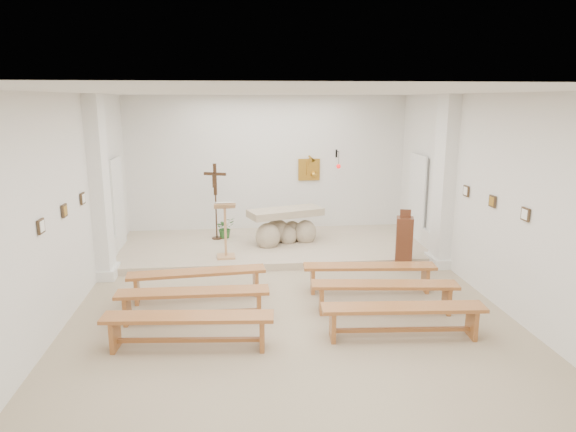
{
  "coord_description": "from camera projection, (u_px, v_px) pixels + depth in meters",
  "views": [
    {
      "loc": [
        -0.86,
        -7.85,
        3.41
      ],
      "look_at": [
        0.15,
        1.6,
        1.23
      ],
      "focal_mm": 32.0,
      "sensor_mm": 36.0,
      "label": 1
    }
  ],
  "objects": [
    {
      "name": "ground",
      "position": [
        289.0,
        310.0,
        8.46
      ],
      "size": [
        7.0,
        10.0,
        0.0
      ],
      "primitive_type": "cube",
      "color": "tan",
      "rests_on": "ground"
    },
    {
      "name": "donation_pedestal",
      "position": [
        404.0,
        243.0,
        10.45
      ],
      "size": [
        0.41,
        0.41,
        1.24
      ],
      "rotation": [
        0.0,
        0.0,
        -0.28
      ],
      "color": "#5C2D1A",
      "rests_on": "ground"
    },
    {
      "name": "station_frame_right_mid",
      "position": [
        492.0,
        201.0,
        8.63
      ],
      "size": [
        0.03,
        0.2,
        0.2
      ],
      "primitive_type": "cube",
      "color": "#3F2D1B",
      "rests_on": "wall_right"
    },
    {
      "name": "station_frame_right_front",
      "position": [
        525.0,
        214.0,
        7.66
      ],
      "size": [
        0.03,
        0.2,
        0.2
      ],
      "primitive_type": "cube",
      "color": "#3F2D1B",
      "rests_on": "wall_right"
    },
    {
      "name": "pilaster_right",
      "position": [
        444.0,
        183.0,
        10.36
      ],
      "size": [
        0.26,
        0.55,
        3.5
      ],
      "primitive_type": "cube",
      "color": "white",
      "rests_on": "ground"
    },
    {
      "name": "wall_right",
      "position": [
        500.0,
        202.0,
        8.43
      ],
      "size": [
        0.02,
        10.0,
        3.5
      ],
      "primitive_type": "cube",
      "color": "silver",
      "rests_on": "ground"
    },
    {
      "name": "bench_left_front",
      "position": [
        197.0,
        278.0,
        8.9
      ],
      "size": [
        2.39,
        0.58,
        0.5
      ],
      "rotation": [
        0.0,
        0.0,
        0.09
      ],
      "color": "#A4652F",
      "rests_on": "ground"
    },
    {
      "name": "station_frame_left_mid",
      "position": [
        64.0,
        211.0,
        7.91
      ],
      "size": [
        0.03,
        0.2,
        0.2
      ],
      "primitive_type": "cube",
      "color": "#3F2D1B",
      "rests_on": "wall_left"
    },
    {
      "name": "sanctuary_platform",
      "position": [
        273.0,
        246.0,
        11.84
      ],
      "size": [
        6.98,
        3.0,
        0.15
      ],
      "primitive_type": "cube",
      "color": "#BDA791",
      "rests_on": "ground"
    },
    {
      "name": "station_frame_left_rear",
      "position": [
        83.0,
        198.0,
        8.88
      ],
      "size": [
        0.03,
        0.2,
        0.2
      ],
      "primitive_type": "cube",
      "color": "#3F2D1B",
      "rests_on": "wall_left"
    },
    {
      "name": "station_frame_right_rear",
      "position": [
        466.0,
        191.0,
        9.6
      ],
      "size": [
        0.03,
        0.2,
        0.2
      ],
      "primitive_type": "cube",
      "color": "#3F2D1B",
      "rests_on": "wall_right"
    },
    {
      "name": "bench_right_second",
      "position": [
        384.0,
        290.0,
        8.3
      ],
      "size": [
        2.39,
        0.64,
        0.5
      ],
      "rotation": [
        0.0,
        0.0,
        -0.11
      ],
      "color": "#A4652F",
      "rests_on": "ground"
    },
    {
      "name": "wall_left",
      "position": [
        59.0,
        212.0,
        7.71
      ],
      "size": [
        0.02,
        10.0,
        3.5
      ],
      "primitive_type": "cube",
      "color": "silver",
      "rests_on": "ground"
    },
    {
      "name": "altar",
      "position": [
        285.0,
        229.0,
        11.81
      ],
      "size": [
        1.81,
        1.17,
        0.87
      ],
      "rotation": [
        0.0,
        0.0,
        0.33
      ],
      "color": "tan",
      "rests_on": "sanctuary_platform"
    },
    {
      "name": "radiator_right",
      "position": [
        429.0,
        244.0,
        11.37
      ],
      "size": [
        0.1,
        0.85,
        0.52
      ],
      "primitive_type": "cube",
      "color": "silver",
      "rests_on": "ground"
    },
    {
      "name": "bench_right_third",
      "position": [
        403.0,
        314.0,
        7.4
      ],
      "size": [
        2.38,
        0.55,
        0.5
      ],
      "rotation": [
        0.0,
        0.0,
        -0.07
      ],
      "color": "#A4652F",
      "rests_on": "ground"
    },
    {
      "name": "bench_left_second",
      "position": [
        193.0,
        298.0,
        7.99
      ],
      "size": [
        2.37,
        0.41,
        0.5
      ],
      "rotation": [
        0.0,
        0.0,
        -0.02
      ],
      "color": "#A4652F",
      "rests_on": "ground"
    },
    {
      "name": "station_frame_left_front",
      "position": [
        41.0,
        226.0,
        6.94
      ],
      "size": [
        0.03,
        0.2,
        0.2
      ],
      "primitive_type": "cube",
      "color": "#3F2D1B",
      "rests_on": "wall_left"
    },
    {
      "name": "potted_plant",
      "position": [
        225.0,
        228.0,
        12.25
      ],
      "size": [
        0.58,
        0.56,
        0.49
      ],
      "primitive_type": "imported",
      "rotation": [
        0.0,
        0.0,
        0.55
      ],
      "color": "#2A5E25",
      "rests_on": "sanctuary_platform"
    },
    {
      "name": "bench_right_front",
      "position": [
        369.0,
        272.0,
        9.21
      ],
      "size": [
        2.39,
        0.58,
        0.5
      ],
      "rotation": [
        0.0,
        0.0,
        -0.09
      ],
      "color": "#A4652F",
      "rests_on": "ground"
    },
    {
      "name": "pilaster_left",
      "position": [
        100.0,
        189.0,
        9.66
      ],
      "size": [
        0.26,
        0.55,
        3.5
      ],
      "primitive_type": "cube",
      "color": "white",
      "rests_on": "ground"
    },
    {
      "name": "gold_wall_relief",
      "position": [
        309.0,
        170.0,
        13.01
      ],
      "size": [
        0.55,
        0.04,
        0.55
      ],
      "primitive_type": "cube",
      "color": "#BF8B2D",
      "rests_on": "wall_back"
    },
    {
      "name": "lectern",
      "position": [
        225.0,
        230.0,
        10.63
      ],
      "size": [
        0.46,
        0.39,
        1.23
      ],
      "rotation": [
        0.0,
        0.0,
        0.05
      ],
      "color": "tan",
      "rests_on": "sanctuary_platform"
    },
    {
      "name": "wall_back",
      "position": [
        268.0,
        166.0,
        12.91
      ],
      "size": [
        7.0,
        0.02,
        3.5
      ],
      "primitive_type": "cube",
      "color": "silver",
      "rests_on": "ground"
    },
    {
      "name": "bench_left_third",
      "position": [
        188.0,
        324.0,
        7.08
      ],
      "size": [
        2.39,
        0.58,
        0.5
      ],
      "rotation": [
        0.0,
        0.0,
        -0.09
      ],
      "color": "#A4652F",
      "rests_on": "ground"
    },
    {
      "name": "radiator_left",
      "position": [
        111.0,
        253.0,
        10.66
      ],
      "size": [
        0.1,
        0.85,
        0.52
      ],
      "primitive_type": "cube",
      "color": "silver",
      "rests_on": "ground"
    },
    {
      "name": "crucifix_stand",
      "position": [
        215.0,
        196.0,
        11.98
      ],
      "size": [
        0.52,
        0.24,
        1.8
      ],
      "rotation": [
        0.0,
        0.0,
        -0.37
      ],
      "color": "#3C2513",
      "rests_on": "sanctuary_platform"
    },
    {
      "name": "ceiling",
      "position": [
        289.0,
        93.0,
        7.68
      ],
      "size": [
        7.0,
        10.0,
        0.02
      ],
      "primitive_type": "cube",
      "color": "silver",
      "rests_on": "wall_back"
    },
    {
      "name": "sanctuary_lamp",
      "position": [
        338.0,
        164.0,
        12.8
      ],
      "size": [
        0.11,
        0.36,
        0.44
      ],
      "color": "black",
      "rests_on": "wall_back"
    }
  ]
}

